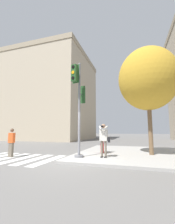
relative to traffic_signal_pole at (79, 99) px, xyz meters
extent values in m
plane|color=slate|center=(-0.17, -0.76, -3.26)|extent=(160.00, 160.00, 0.00)
cube|color=#9E9B96|center=(3.33, 2.74, -3.20)|extent=(8.00, 8.00, 0.12)
cube|color=silver|center=(-1.37, -0.63, -3.25)|extent=(0.48, 3.12, 0.01)
cube|color=silver|center=(-2.23, -0.63, -3.25)|extent=(0.48, 3.12, 0.01)
cube|color=silver|center=(-3.08, -0.63, -3.25)|extent=(0.48, 3.12, 0.01)
cube|color=silver|center=(-3.94, -0.63, -3.25)|extent=(0.48, 3.12, 0.01)
cylinder|color=slate|center=(0.03, 0.00, -3.07)|extent=(0.48, 0.48, 0.12)
cylinder|color=slate|center=(0.03, 0.00, -0.54)|extent=(0.13, 0.13, 4.96)
sphere|color=slate|center=(0.03, 0.00, 1.98)|extent=(0.14, 0.14, 0.14)
cylinder|color=slate|center=(0.03, 0.21, 0.30)|extent=(0.05, 0.30, 0.05)
cube|color=#234C23|center=(0.03, 0.48, 0.30)|extent=(0.30, 0.24, 0.90)
cube|color=#234C23|center=(0.03, 0.35, 0.30)|extent=(0.42, 0.03, 1.02)
cylinder|color=black|center=(0.03, 0.62, 0.60)|extent=(0.17, 0.03, 0.17)
cylinder|color=orange|center=(0.03, 0.62, 0.30)|extent=(0.17, 0.03, 0.17)
cylinder|color=black|center=(0.03, 0.62, 0.00)|extent=(0.17, 0.03, 0.17)
cylinder|color=slate|center=(-0.02, -0.21, 1.29)|extent=(0.12, 0.30, 0.05)
cube|color=#234C23|center=(-0.08, -0.48, 1.29)|extent=(0.35, 0.30, 0.90)
cube|color=#234C23|center=(-0.05, -0.35, 1.29)|extent=(0.41, 0.12, 1.02)
cylinder|color=black|center=(-0.11, -0.61, 1.59)|extent=(0.17, 0.07, 0.17)
cylinder|color=orange|center=(-0.11, -0.61, 1.29)|extent=(0.17, 0.07, 0.17)
cylinder|color=black|center=(-0.11, -0.61, 0.99)|extent=(0.17, 0.07, 0.17)
cube|color=black|center=(1.18, 0.32, -3.11)|extent=(0.09, 0.24, 0.05)
cube|color=black|center=(1.38, 0.32, -3.11)|extent=(0.09, 0.24, 0.05)
cylinder|color=#6B6051|center=(1.18, 0.38, -2.71)|extent=(0.11, 0.11, 0.85)
cylinder|color=#6B6051|center=(1.38, 0.38, -2.71)|extent=(0.11, 0.11, 0.85)
cube|color=beige|center=(1.28, 0.38, -1.99)|extent=(0.40, 0.22, 0.60)
sphere|color=#8C664C|center=(1.28, 0.38, -1.51)|extent=(0.23, 0.23, 0.23)
cube|color=black|center=(1.28, 0.07, -1.53)|extent=(0.12, 0.10, 0.09)
cylinder|color=black|center=(1.28, 0.00, -1.53)|extent=(0.06, 0.08, 0.06)
cylinder|color=beige|center=(1.14, 0.24, -1.61)|extent=(0.23, 0.35, 0.23)
cylinder|color=beige|center=(1.41, 0.24, -1.61)|extent=(0.23, 0.35, 0.23)
cube|color=black|center=(1.56, 0.40, -2.24)|extent=(0.10, 0.20, 0.26)
cube|color=#6B6051|center=(-3.99, -0.47, -2.85)|extent=(0.24, 0.16, 0.81)
cube|color=#E55623|center=(-3.99, -0.47, -2.16)|extent=(0.34, 0.20, 0.57)
sphere|color=brown|center=(-3.99, -0.47, -1.73)|extent=(0.20, 0.20, 0.20)
cylinder|color=brown|center=(3.75, 2.04, -1.48)|extent=(0.25, 0.25, 3.31)
ellipsoid|color=#BC8E28|center=(3.75, 2.04, 1.41)|extent=(3.53, 3.53, 3.88)
cylinder|color=red|center=(0.85, 1.96, -2.84)|extent=(0.21, 0.21, 0.59)
sphere|color=red|center=(0.85, 1.96, -2.49)|extent=(0.19, 0.19, 0.19)
cylinder|color=red|center=(0.85, 1.82, -2.78)|extent=(0.09, 0.06, 0.09)
cube|color=tan|center=(-12.41, 17.59, 4.14)|extent=(14.23, 13.79, 14.79)
cube|color=gray|center=(-12.41, 17.59, 11.93)|extent=(14.43, 13.99, 0.80)
camera|label=1|loc=(2.89, -7.54, -1.78)|focal=24.00mm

